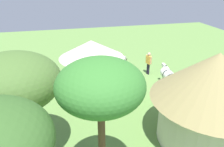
{
  "coord_description": "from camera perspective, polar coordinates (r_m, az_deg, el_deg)",
  "views": [
    {
      "loc": [
        3.76,
        12.94,
        6.91
      ],
      "look_at": [
        0.74,
        0.26,
        1.0
      ],
      "focal_mm": 34.99,
      "sensor_mm": 36.0,
      "label": 1
    }
  ],
  "objects": [
    {
      "name": "shade_umbrella",
      "position": [
        12.92,
        -5.44,
        6.4
      ],
      "size": [
        3.86,
        3.86,
        3.46
      ],
      "color": "#49382A",
      "rests_on": "ground_plane"
    },
    {
      "name": "patio_chair_east_end",
      "position": [
        12.82,
        -2.57,
        -5.53
      ],
      "size": [
        0.54,
        0.53,
        0.9
      ],
      "rotation": [
        0.0,
        0.0,
        -2.86
      ],
      "color": "silver",
      "rests_on": "ground_plane"
    },
    {
      "name": "patio_chair_near_hut",
      "position": [
        14.7,
        -1.43,
        -1.37
      ],
      "size": [
        0.6,
        0.6,
        0.9
      ],
      "rotation": [
        0.0,
        0.0,
        -0.94
      ],
      "color": "silver",
      "rests_on": "ground_plane"
    },
    {
      "name": "guest_beside_umbrella",
      "position": [
        14.72,
        0.16,
        0.72
      ],
      "size": [
        0.35,
        0.56,
        1.66
      ],
      "rotation": [
        0.0,
        0.0,
        1.21
      ],
      "color": "black",
      "rests_on": "ground_plane"
    },
    {
      "name": "standing_watcher",
      "position": [
        16.49,
        9.55,
        3.17
      ],
      "size": [
        0.32,
        0.6,
        1.72
      ],
      "rotation": [
        0.0,
        0.0,
        -1.33
      ],
      "color": "black",
      "rests_on": "ground_plane"
    },
    {
      "name": "thatched_hut",
      "position": [
        10.12,
        24.58,
        -5.12
      ],
      "size": [
        5.15,
        5.15,
        4.17
      ],
      "rotation": [
        0.0,
        0.0,
        0.71
      ],
      "color": "beige",
      "rests_on": "ground_plane"
    },
    {
      "name": "acacia_tree_right_background",
      "position": [
        8.49,
        -24.56,
        -2.02
      ],
      "size": [
        3.44,
        3.44,
        4.49
      ],
      "color": "#503728",
      "rests_on": "ground_plane"
    },
    {
      "name": "zebra_nearest_camera",
      "position": [
        16.83,
        0.53,
        3.8
      ],
      "size": [
        2.03,
        1.52,
        1.53
      ],
      "rotation": [
        0.0,
        0.0,
        4.13
      ],
      "color": "silver",
      "rests_on": "ground_plane"
    },
    {
      "name": "patio_dining_table",
      "position": [
        13.79,
        -5.07,
        -2.64
      ],
      "size": [
        1.7,
        1.18,
        0.74
      ],
      "rotation": [
        0.0,
        0.0,
        0.21
      ],
      "color": "silver",
      "rests_on": "ground_plane"
    },
    {
      "name": "guest_behind_table",
      "position": [
        11.96,
        -7.56,
        -5.85
      ],
      "size": [
        0.55,
        0.27,
        1.55
      ],
      "rotation": [
        0.0,
        0.0,
        6.1
      ],
      "color": "black",
      "rests_on": "ground_plane"
    },
    {
      "name": "zebra_toward_hut",
      "position": [
        12.98,
        4.92,
        -2.82
      ],
      "size": [
        1.97,
        1.54,
        1.54
      ],
      "rotation": [
        0.0,
        0.0,
        5.33
      ],
      "color": "silver",
      "rests_on": "ground_plane"
    },
    {
      "name": "ground_plane",
      "position": [
        15.14,
        2.48,
        -2.78
      ],
      "size": [
        36.0,
        36.0,
        0.0
      ],
      "primitive_type": "plane",
      "color": "#618A42"
    },
    {
      "name": "patio_chair_west_end",
      "position": [
        14.05,
        -10.38,
        -3.08
      ],
      "size": [
        0.52,
        0.53,
        0.9
      ],
      "rotation": [
        0.0,
        0.0,
        1.32
      ],
      "color": "white",
      "rests_on": "ground_plane"
    },
    {
      "name": "zebra_by_umbrella",
      "position": [
        14.49,
        14.7,
        -0.72
      ],
      "size": [
        0.82,
        2.32,
        1.49
      ],
      "rotation": [
        0.0,
        0.0,
        3.06
      ],
      "color": "silver",
      "rests_on": "ground_plane"
    },
    {
      "name": "acacia_tree_far_lawn",
      "position": [
        6.11,
        -3.03,
        -3.48
      ],
      "size": [
        2.56,
        2.56,
        4.87
      ],
      "color": "brown",
      "rests_on": "ground_plane"
    }
  ]
}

